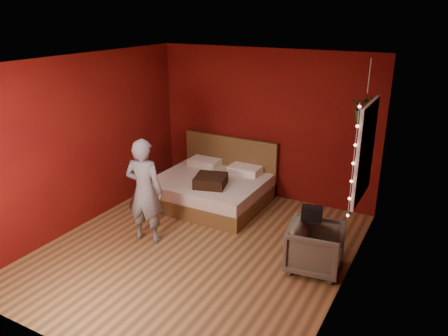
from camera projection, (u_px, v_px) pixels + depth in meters
floor at (198, 249)px, 6.18m from camera, size 4.50×4.50×0.00m
room_walls at (195, 135)px, 5.60m from camera, size 4.04×4.54×2.62m
window at (365, 152)px, 5.52m from camera, size 0.05×0.97×1.27m
fairy_lights at (353, 163)px, 5.10m from camera, size 0.04×0.04×1.45m
bed at (212, 188)px, 7.61m from camera, size 1.84×1.57×1.01m
person at (145, 191)px, 6.18m from camera, size 0.62×0.46×1.54m
armchair at (315, 248)px, 5.60m from camera, size 0.77×0.75×0.63m
handbag at (312, 213)px, 5.62m from camera, size 0.29×0.19×0.19m
throw_pillow at (211, 181)px, 7.14m from camera, size 0.61×0.61×0.17m
hanging_plant at (366, 108)px, 5.87m from camera, size 0.36×0.32×0.85m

